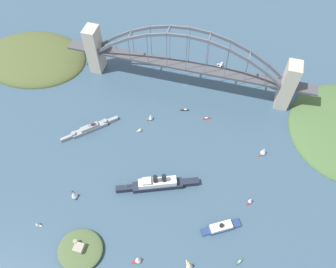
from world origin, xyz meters
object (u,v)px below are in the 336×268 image
(seaplane_second_in_formation, at_px, (165,65))
(small_boat_3, at_px, (239,262))
(harbor_arch_bridge, at_px, (187,65))
(small_boat_5, at_px, (140,129))
(small_boat_4, at_px, (185,110))
(ocean_liner, at_px, (158,184))
(fort_island_mid_harbor, at_px, (80,250))
(small_boat_6, at_px, (190,265))
(small_boat_8, at_px, (250,200))
(harbor_ferry_steamer, at_px, (221,227))
(naval_cruiser, at_px, (90,128))
(small_boat_1, at_px, (151,117))
(small_boat_0, at_px, (37,224))
(small_boat_7, at_px, (207,118))
(small_boat_2, at_px, (264,151))
(small_boat_9, at_px, (138,259))
(small_boat_10, at_px, (74,194))
(seaplane_taxiing_near_bridge, at_px, (220,65))

(seaplane_second_in_formation, height_order, small_boat_3, seaplane_second_in_formation)
(harbor_arch_bridge, xyz_separation_m, small_boat_5, (31.62, 78.44, -28.51))
(small_boat_4, height_order, small_boat_5, small_boat_5)
(ocean_liner, relative_size, small_boat_3, 10.80)
(fort_island_mid_harbor, distance_m, small_boat_6, 93.16)
(small_boat_8, bearing_deg, small_boat_4, -47.39)
(small_boat_6, bearing_deg, harbor_ferry_steamer, -116.35)
(naval_cruiser, relative_size, harbor_ferry_steamer, 1.42)
(small_boat_1, distance_m, small_boat_6, 160.10)
(naval_cruiser, bearing_deg, harbor_arch_bridge, -132.47)
(ocean_liner, xyz_separation_m, small_boat_5, (37.18, -58.88, -2.70))
(small_boat_0, xyz_separation_m, small_boat_8, (-179.78, -71.80, 0.47))
(small_boat_7, relative_size, small_boat_8, 1.02)
(harbor_ferry_steamer, bearing_deg, fort_island_mid_harbor, 24.51)
(small_boat_4, bearing_deg, small_boat_2, 159.03)
(small_boat_3, relative_size, small_boat_9, 0.79)
(small_boat_7, bearing_deg, small_boat_6, 96.13)
(naval_cruiser, xyz_separation_m, small_boat_5, (-51.89, -12.80, 0.10))
(harbor_ferry_steamer, distance_m, small_boat_10, 138.25)
(harbor_ferry_steamer, relative_size, small_boat_8, 4.19)
(small_boat_2, distance_m, small_boat_9, 161.91)
(small_boat_2, xyz_separation_m, small_boat_5, (130.37, 5.42, -1.81))
(small_boat_4, distance_m, small_boat_6, 168.46)
(harbor_ferry_steamer, distance_m, small_boat_7, 123.39)
(small_boat_0, relative_size, small_boat_3, 1.03)
(ocean_liner, xyz_separation_m, small_boat_1, (30.64, -76.91, -1.25))
(ocean_liner, bearing_deg, seaplane_taxiing_near_bridge, -99.02)
(seaplane_taxiing_near_bridge, distance_m, small_boat_8, 182.14)
(seaplane_second_in_formation, bearing_deg, small_boat_9, 100.07)
(seaplane_second_in_formation, distance_m, small_boat_1, 86.31)
(seaplane_taxiing_near_bridge, relative_size, small_boat_9, 1.03)
(harbor_ferry_steamer, distance_m, seaplane_taxiing_near_bridge, 207.20)
(small_boat_2, height_order, small_boat_10, small_boat_10)
(small_boat_0, height_order, small_boat_1, small_boat_1)
(small_boat_4, bearing_deg, small_boat_7, 168.61)
(small_boat_6, height_order, small_boat_8, small_boat_6)
(small_boat_9, bearing_deg, fort_island_mid_harbor, 5.65)
(ocean_liner, distance_m, small_boat_3, 98.40)
(small_boat_5, xyz_separation_m, small_boat_7, (-65.87, -34.86, -2.36))
(ocean_liner, height_order, small_boat_2, ocean_liner)
(seaplane_taxiing_near_bridge, relative_size, small_boat_7, 1.08)
(harbor_ferry_steamer, height_order, small_boat_5, harbor_ferry_steamer)
(small_boat_0, bearing_deg, small_boat_6, -179.76)
(small_boat_1, bearing_deg, small_boat_5, 70.06)
(harbor_arch_bridge, relative_size, seaplane_taxiing_near_bridge, 30.98)
(small_boat_3, xyz_separation_m, small_boat_9, (82.13, 21.43, 3.19))
(seaplane_taxiing_near_bridge, distance_m, small_boat_0, 272.75)
(small_boat_7, distance_m, small_boat_8, 104.29)
(fort_island_mid_harbor, relative_size, small_boat_7, 4.58)
(seaplane_taxiing_near_bridge, relative_size, small_boat_0, 1.27)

